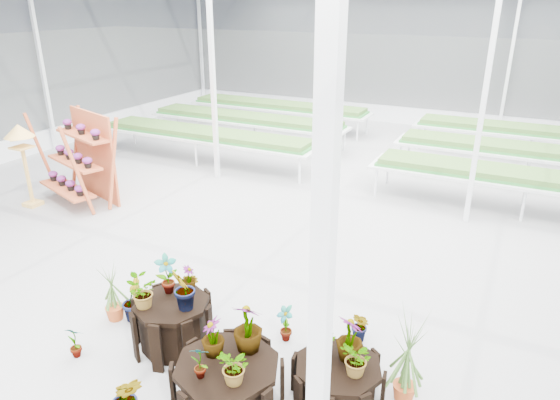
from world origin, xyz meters
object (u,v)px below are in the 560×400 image
at_px(plinth_low, 338,381).
at_px(bird_table, 26,166).
at_px(shelf_rack, 77,159).
at_px(plinth_tall, 173,324).
at_px(plinth_mid, 228,387).

xyz_separation_m(plinth_low, bird_table, (-7.95, 2.36, 0.68)).
height_order(plinth_low, shelf_rack, shelf_rack).
bearing_deg(plinth_tall, plinth_low, 2.60).
relative_size(plinth_tall, bird_table, 0.55).
bearing_deg(plinth_tall, shelf_rack, 147.82).
bearing_deg(plinth_mid, shelf_rack, 148.87).
xyz_separation_m(plinth_low, shelf_rack, (-7.14, 3.01, 0.76)).
relative_size(plinth_tall, shelf_rack, 0.50).
bearing_deg(plinth_mid, plinth_tall, 153.43).
distance_m(plinth_mid, shelf_rack, 7.21).
height_order(plinth_mid, bird_table, bird_table).
distance_m(plinth_low, shelf_rack, 7.79).
xyz_separation_m(plinth_tall, plinth_low, (2.20, 0.10, -0.11)).
height_order(plinth_tall, shelf_rack, shelf_rack).
bearing_deg(plinth_tall, plinth_mid, -26.57).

